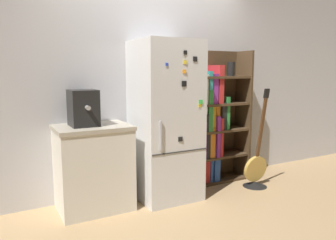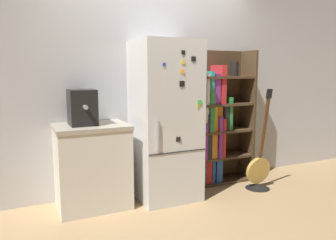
# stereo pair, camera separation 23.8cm
# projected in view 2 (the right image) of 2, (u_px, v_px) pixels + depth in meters

# --- Properties ---
(ground_plane) EXTENTS (16.00, 16.00, 0.00)m
(ground_plane) POSITION_uv_depth(u_px,v_px,m) (169.00, 199.00, 3.70)
(ground_plane) COLOR tan
(wall_back) EXTENTS (8.00, 0.05, 2.60)m
(wall_back) POSITION_uv_depth(u_px,v_px,m) (153.00, 83.00, 3.94)
(wall_back) COLOR silver
(wall_back) RESTS_ON ground_plane
(refrigerator) EXTENTS (0.67, 0.68, 1.77)m
(refrigerator) POSITION_uv_depth(u_px,v_px,m) (165.00, 121.00, 3.68)
(refrigerator) COLOR silver
(refrigerator) RESTS_ON ground_plane
(bookshelf) EXTENTS (0.89, 0.34, 1.70)m
(bookshelf) POSITION_uv_depth(u_px,v_px,m) (211.00, 124.00, 4.17)
(bookshelf) COLOR #4C3823
(bookshelf) RESTS_ON ground_plane
(kitchen_counter) EXTENTS (0.75, 0.57, 0.89)m
(kitchen_counter) POSITION_uv_depth(u_px,v_px,m) (92.00, 166.00, 3.46)
(kitchen_counter) COLOR silver
(kitchen_counter) RESTS_ON ground_plane
(espresso_machine) EXTENTS (0.27, 0.36, 0.36)m
(espresso_machine) POSITION_uv_depth(u_px,v_px,m) (82.00, 107.00, 3.35)
(espresso_machine) COLOR black
(espresso_machine) RESTS_ON kitchen_counter
(guitar) EXTENTS (0.33, 0.30, 1.24)m
(guitar) POSITION_uv_depth(u_px,v_px,m) (258.00, 175.00, 4.03)
(guitar) COLOR black
(guitar) RESTS_ON ground_plane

